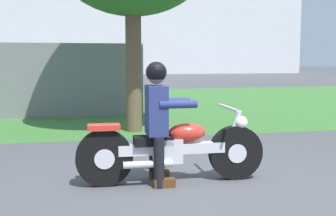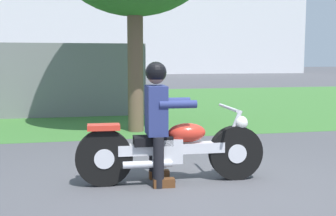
{
  "view_description": "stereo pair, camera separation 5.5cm",
  "coord_description": "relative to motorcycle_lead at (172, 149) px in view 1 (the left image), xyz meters",
  "views": [
    {
      "loc": [
        -1.39,
        -4.52,
        1.44
      ],
      "look_at": [
        -0.27,
        0.45,
        0.85
      ],
      "focal_mm": 46.2,
      "sensor_mm": 36.0,
      "label": 1
    },
    {
      "loc": [
        -1.34,
        -4.53,
        1.44
      ],
      "look_at": [
        -0.27,
        0.45,
        0.85
      ],
      "focal_mm": 46.2,
      "sensor_mm": 36.0,
      "label": 2
    }
  ],
  "objects": [
    {
      "name": "ground",
      "position": [
        0.26,
        -0.25,
        -0.39
      ],
      "size": [
        120.0,
        120.0,
        0.0
      ],
      "primitive_type": "plane",
      "color": "#4C4C51"
    },
    {
      "name": "grass_verge",
      "position": [
        0.26,
        8.8,
        -0.39
      ],
      "size": [
        60.0,
        12.0,
        0.01
      ],
      "primitive_type": "cube",
      "color": "#3D7533",
      "rests_on": "ground"
    },
    {
      "name": "motorcycle_lead",
      "position": [
        0.0,
        0.0,
        0.0
      ],
      "size": [
        2.2,
        0.66,
        0.88
      ],
      "rotation": [
        0.0,
        0.0,
        -0.04
      ],
      "color": "black",
      "rests_on": "ground"
    },
    {
      "name": "rider_lead",
      "position": [
        -0.17,
        0.01,
        0.43
      ],
      "size": [
        0.56,
        0.48,
        1.4
      ],
      "rotation": [
        0.0,
        0.0,
        -0.04
      ],
      "color": "black",
      "rests_on": "ground"
    }
  ]
}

